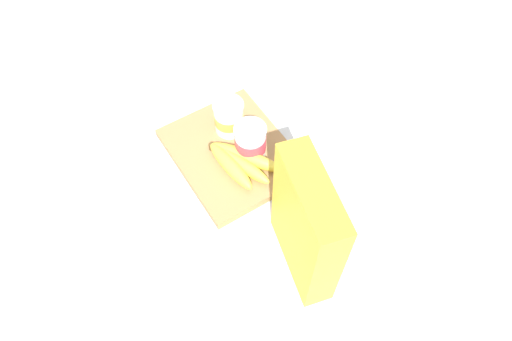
# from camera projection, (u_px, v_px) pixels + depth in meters

# --- Properties ---
(ground_plane) EXTENTS (2.40, 2.40, 0.00)m
(ground_plane) POSITION_uv_depth(u_px,v_px,m) (232.00, 156.00, 1.15)
(ground_plane) COLOR silver
(cutting_board) EXTENTS (0.31, 0.25, 0.02)m
(cutting_board) POSITION_uv_depth(u_px,v_px,m) (232.00, 153.00, 1.14)
(cutting_board) COLOR #A37A4C
(cutting_board) RESTS_ON ground_plane
(cereal_box) EXTENTS (0.21, 0.11, 0.29)m
(cereal_box) POSITION_uv_depth(u_px,v_px,m) (306.00, 227.00, 0.89)
(cereal_box) COLOR yellow
(cereal_box) RESTS_ON ground_plane
(yogurt_cup_front) EXTENTS (0.07, 0.07, 0.09)m
(yogurt_cup_front) POSITION_uv_depth(u_px,v_px,m) (229.00, 117.00, 1.14)
(yogurt_cup_front) COLOR white
(yogurt_cup_front) RESTS_ON cutting_board
(yogurt_cup_back) EXTENTS (0.07, 0.07, 0.09)m
(yogurt_cup_back) POSITION_uv_depth(u_px,v_px,m) (250.00, 142.00, 1.09)
(yogurt_cup_back) COLOR white
(yogurt_cup_back) RESTS_ON cutting_board
(banana_bunch) EXTENTS (0.17, 0.13, 0.04)m
(banana_bunch) POSITION_uv_depth(u_px,v_px,m) (239.00, 162.00, 1.10)
(banana_bunch) COLOR yellow
(banana_bunch) RESTS_ON cutting_board
(spoon) EXTENTS (0.11, 0.10, 0.01)m
(spoon) POSITION_uv_depth(u_px,v_px,m) (215.00, 82.00, 1.28)
(spoon) COLOR silver
(spoon) RESTS_ON ground_plane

